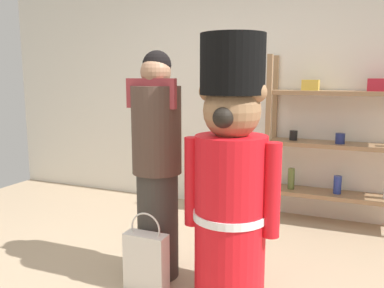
# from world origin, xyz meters

# --- Properties ---
(back_wall) EXTENTS (6.40, 0.12, 2.60)m
(back_wall) POSITION_xyz_m (0.00, 2.20, 1.30)
(back_wall) COLOR silver
(back_wall) RESTS_ON ground_plane
(merchandise_shelf) EXTENTS (1.38, 0.35, 1.65)m
(merchandise_shelf) POSITION_xyz_m (0.92, 1.98, 0.83)
(merchandise_shelf) COLOR #93704C
(merchandise_shelf) RESTS_ON ground_plane
(teddy_bear_guard) EXTENTS (0.64, 0.48, 1.70)m
(teddy_bear_guard) POSITION_xyz_m (0.35, 0.32, 0.81)
(teddy_bear_guard) COLOR red
(teddy_bear_guard) RESTS_ON ground_plane
(person_shopper) EXTENTS (0.36, 0.35, 1.62)m
(person_shopper) POSITION_xyz_m (-0.21, 0.39, 0.83)
(person_shopper) COLOR #38332D
(person_shopper) RESTS_ON ground_plane
(shopping_bag) EXTENTS (0.30, 0.12, 0.55)m
(shopping_bag) POSITION_xyz_m (-0.19, 0.17, 0.21)
(shopping_bag) COLOR silver
(shopping_bag) RESTS_ON ground_plane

